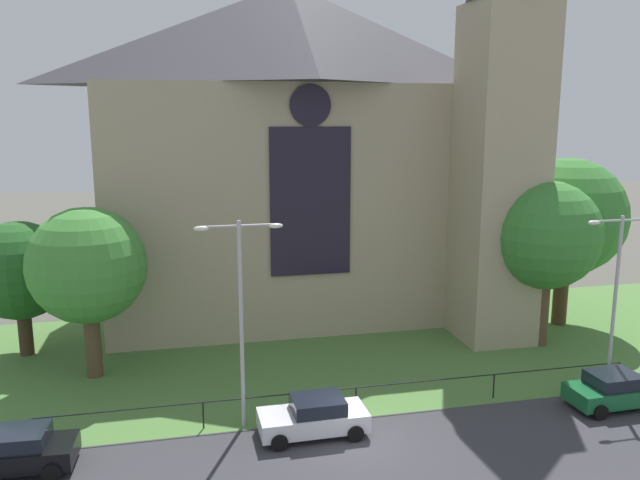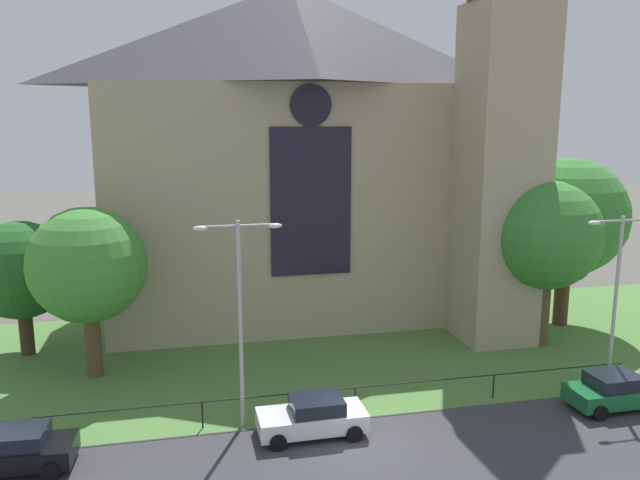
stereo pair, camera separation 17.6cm
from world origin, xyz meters
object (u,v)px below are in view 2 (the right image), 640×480
object	(u,v)px
tree_left_far	(21,271)
parked_car_green	(616,391)
parked_car_black	(13,450)
tree_right_far	(567,218)
church_building	(306,149)
streetlamp_near	(240,298)
streetlamp_far	(617,280)
tree_right_near	(546,236)
tree_left_near	(88,266)
parked_car_white	(313,417)

from	to	relation	value
tree_left_far	parked_car_green	bearing A→B (deg)	-24.78
parked_car_black	tree_right_far	bearing A→B (deg)	-157.09
church_building	streetlamp_near	size ratio (longest dim) A/B	3.11
church_building	streetlamp_far	distance (m)	19.22
tree_right_far	streetlamp_far	distance (m)	9.26
tree_left_far	streetlamp_near	bearing A→B (deg)	-44.83
tree_right_far	streetlamp_far	size ratio (longest dim) A/B	1.25
tree_right_near	parked_car_green	xyz separation A→B (m)	(-0.98, -7.53, -5.26)
tree_left_near	tree_left_far	size ratio (longest dim) A/B	1.16
tree_left_far	tree_right_near	bearing A→B (deg)	-9.39
parked_car_black	tree_left_far	bearing A→B (deg)	-76.92
tree_left_far	streetlamp_near	size ratio (longest dim) A/B	0.84
tree_right_near	streetlamp_far	world-z (taller)	tree_right_near
tree_left_near	tree_left_far	bearing A→B (deg)	135.60
tree_right_near	parked_car_black	size ratio (longest dim) A/B	2.09
tree_left_near	tree_right_near	size ratio (longest dim) A/B	0.91
streetlamp_near	church_building	bearing A→B (deg)	69.63
streetlamp_near	streetlamp_far	bearing A→B (deg)	0.00
church_building	tree_right_near	size ratio (longest dim) A/B	2.90
parked_car_green	parked_car_black	bearing A→B (deg)	178.13
tree_right_near	streetlamp_near	distance (m)	17.66
tree_left_near	parked_car_white	distance (m)	12.83
tree_right_far	parked_car_black	bearing A→B (deg)	-159.93
streetlamp_near	parked_car_green	xyz separation A→B (m)	(15.70, -1.77, -4.56)
tree_right_near	streetlamp_far	xyz separation A→B (m)	(-0.02, -5.76, -0.92)
tree_right_far	streetlamp_near	size ratio (longest dim) A/B	1.19
tree_right_far	tree_left_far	xyz separation A→B (m)	(-30.05, 1.60, -1.98)
church_building	parked_car_black	world-z (taller)	church_building
tree_left_far	tree_right_near	world-z (taller)	tree_right_near
tree_right_near	tree_left_far	bearing A→B (deg)	170.61
tree_right_far	tree_left_near	xyz separation A→B (m)	(-26.23, -2.14, -1.06)
tree_right_far	parked_car_green	world-z (taller)	tree_right_far
parked_car_green	tree_left_near	bearing A→B (deg)	158.17
tree_left_near	tree_right_near	xyz separation A→B (m)	(23.13, -0.71, 0.60)
parked_car_black	parked_car_white	bearing A→B (deg)	-175.82
church_building	tree_left_near	world-z (taller)	church_building
church_building	tree_left_far	bearing A→B (deg)	-163.94
tree_left_far	church_building	bearing A→B (deg)	16.06
streetlamp_near	parked_car_white	distance (m)	5.41
tree_left_far	parked_car_white	xyz separation A→B (m)	(12.88, -11.55, -3.74)
tree_right_far	parked_car_white	distance (m)	20.65
tree_left_far	streetlamp_far	size ratio (longest dim) A/B	0.88
tree_right_far	tree_left_far	size ratio (longest dim) A/B	1.41
tree_right_near	tree_right_far	bearing A→B (deg)	42.66
streetlamp_near	tree_right_far	bearing A→B (deg)	23.54
streetlamp_near	parked_car_black	world-z (taller)	streetlamp_near
church_building	tree_right_far	distance (m)	16.02
parked_car_white	tree_right_far	bearing A→B (deg)	-150.64
parked_car_white	streetlamp_near	bearing A→B (deg)	-27.84
church_building	tree_left_far	size ratio (longest dim) A/B	3.70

